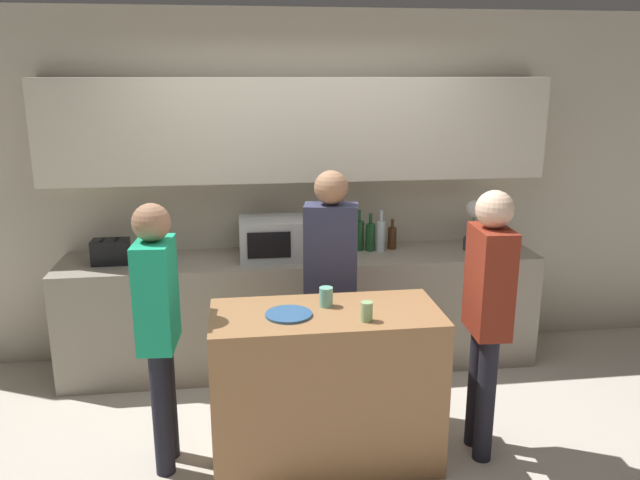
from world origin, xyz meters
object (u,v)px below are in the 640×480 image
plate_on_island (289,314)px  potted_plant (473,225)px  bottle_2 (381,236)px  person_left (488,304)px  bottle_1 (370,236)px  microwave (274,238)px  cup_0 (367,312)px  cup_1 (326,297)px  bottle_3 (392,237)px  bottle_0 (359,235)px  toaster (111,252)px  person_right (158,317)px  person_center (331,273)px

plate_on_island → potted_plant: bearing=40.0°
bottle_2 → person_left: size_ratio=0.20×
bottle_1 → bottle_2: bearing=-17.9°
microwave → person_left: bearing=-49.3°
plate_on_island → cup_0: bearing=-17.7°
cup_1 → plate_on_island: bearing=-152.6°
bottle_3 → cup_1: bearing=-118.7°
microwave → person_left: size_ratio=0.32×
person_left → bottle_2: bearing=15.5°
bottle_0 → bottle_3: size_ratio=1.33×
microwave → potted_plant: size_ratio=1.32×
toaster → microwave: bearing=-0.1°
potted_plant → microwave: bearing=-179.9°
bottle_2 → potted_plant: bearing=-5.0°
person_right → bottle_3: bearing=132.6°
toaster → bottle_0: (1.86, 0.12, 0.03)m
cup_1 → person_center: person_center is taller
microwave → bottle_2: (0.83, 0.06, -0.03)m
bottle_3 → cup_0: 1.64m
cup_1 → bottle_3: bearing=61.3°
bottle_1 → bottle_3: bottle_1 is taller
person_center → plate_on_island: bearing=72.5°
bottle_3 → plate_on_island: (-0.94, -1.42, -0.03)m
potted_plant → person_center: bearing=-149.8°
toaster → cup_1: size_ratio=2.31×
potted_plant → bottle_2: 0.73m
microwave → bottle_0: 0.68m
microwave → bottle_1: size_ratio=1.76×
bottle_3 → microwave: bearing=-172.9°
toaster → plate_on_island: (1.19, -1.31, -0.03)m
toaster → person_left: (2.33, -1.32, -0.02)m
toaster → person_left: person_left is taller
bottle_3 → plate_on_island: 1.70m
toaster → bottle_0: 1.86m
microwave → bottle_2: bottle_2 is taller
bottle_2 → person_right: size_ratio=0.21×
toaster → bottle_3: (2.13, 0.12, 0.00)m
potted_plant → bottle_1: potted_plant is taller
bottle_0 → bottle_2: (0.17, -0.06, 0.00)m
potted_plant → person_left: size_ratio=0.24×
toaster → plate_on_island: 1.77m
person_center → cup_0: bearing=108.2°
bottle_3 → person_center: 1.03m
toaster → person_left: 2.68m
bottle_3 → cup_0: (-0.53, -1.55, 0.01)m
bottle_1 → bottle_2: (0.08, -0.03, 0.01)m
toaster → person_right: bearing=-68.7°
plate_on_island → person_right: size_ratio=0.17×
bottle_0 → toaster: bearing=-176.3°
bottle_0 → person_center: bearing=-112.5°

